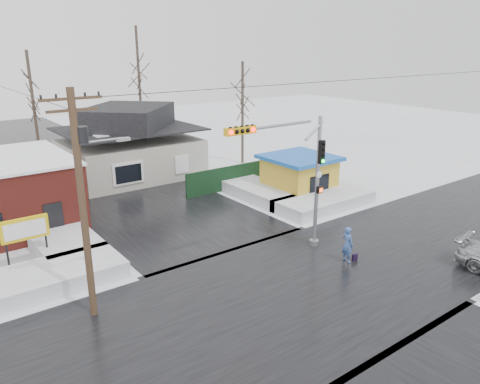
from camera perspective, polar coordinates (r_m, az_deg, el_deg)
ground at (r=21.39m, az=7.16°, el=-11.69°), size 120.00×120.00×0.00m
road_ns at (r=21.38m, az=7.16°, el=-11.67°), size 10.00×120.00×0.02m
road_ew at (r=21.38m, az=7.16°, el=-11.67°), size 120.00×10.00×0.02m
snowbank_nw at (r=22.97m, az=-22.85°, el=-9.76°), size 7.00×3.00×0.80m
snowbank_ne at (r=31.65m, az=10.22°, el=-1.13°), size 7.00×3.00×0.80m
snowbank_nside_w at (r=27.85m, az=-21.54°, el=-4.77°), size 3.00×8.00×0.80m
snowbank_nside_e at (r=33.83m, az=1.72°, el=0.39°), size 3.00×8.00×0.80m
traffic_signal at (r=23.25m, az=6.87°, el=2.84°), size 6.05×0.68×7.00m
utility_pole at (r=18.33m, az=-18.57°, el=-0.17°), size 3.15×0.44×9.00m
marquee_sign at (r=24.62m, az=-24.76°, el=-4.28°), size 2.20×0.21×2.55m
house at (r=39.15m, az=-13.32°, el=5.66°), size 10.40×8.40×5.76m
kiosk at (r=33.68m, az=7.20°, el=2.06°), size 4.60×4.60×2.88m
fence at (r=34.92m, az=-0.95°, el=1.80°), size 8.00×0.12×1.80m
tree_far_left at (r=40.37m, az=-24.25°, el=12.62°), size 3.00×3.00×10.00m
tree_far_mid at (r=45.48m, az=-12.39°, el=16.13°), size 3.00×3.00×12.00m
tree_far_right at (r=41.82m, az=0.31°, el=13.15°), size 3.00×3.00×9.00m
pedestrian at (r=23.90m, az=12.97°, el=-6.28°), size 0.50×0.71×1.84m
shopping_bag at (r=24.38m, az=13.81°, el=-7.78°), size 0.30×0.16×0.35m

